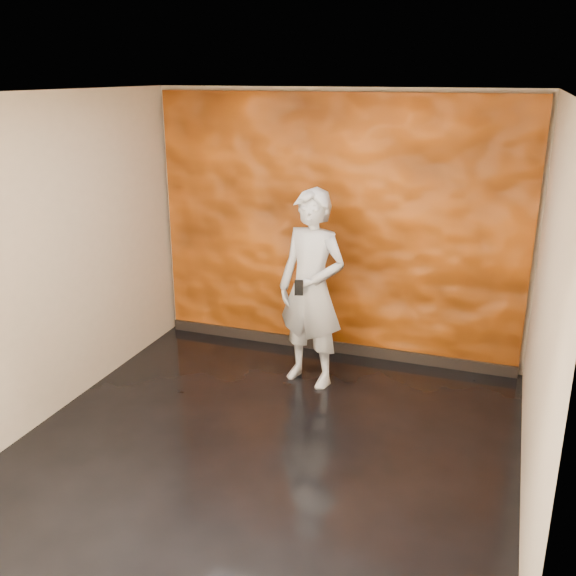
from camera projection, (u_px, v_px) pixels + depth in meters
The scene contains 5 objects.
room at pixel (268, 282), 4.94m from camera, with size 4.02×4.02×2.81m.
feature_wall at pixel (336, 229), 6.70m from camera, with size 3.90×0.06×2.75m, color #DA5D0F.
baseboard at pixel (332, 346), 7.09m from camera, with size 3.90×0.04×0.12m, color black.
man at pixel (312, 289), 6.13m from camera, with size 0.70×0.46×1.93m, color #9CA2AB.
phone at pixel (299, 288), 5.89m from camera, with size 0.08×0.02×0.15m, color black.
Camera 1 is at (1.72, -4.38, 2.94)m, focal length 40.00 mm.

